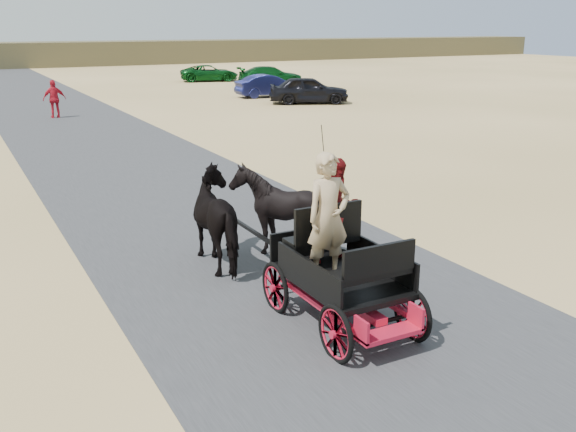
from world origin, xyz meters
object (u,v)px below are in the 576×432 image
car_b (269,86)px  car_c (271,76)px  car_a (309,90)px  car_d (209,73)px  carriage (341,300)px  horse_left (223,219)px  horse_right (279,211)px  pedestrian (55,99)px

car_b → car_c: car_c is taller
car_a → car_d: 15.83m
carriage → car_c: (15.85, 33.81, 0.30)m
horse_left → horse_right: 1.10m
pedestrian → car_d: bearing=-131.2°
car_c → pedestrian: bearing=134.3°
pedestrian → car_a: (13.07, -0.64, -0.13)m
carriage → horse_left: bearing=100.4°
carriage → horse_left: size_ratio=1.20×
pedestrian → car_b: bearing=-164.9°
car_d → horse_left: bearing=172.2°
horse_right → car_d: bearing=-109.5°
carriage → horse_right: 3.09m
horse_right → car_a: (12.40, 20.44, -0.12)m
carriage → horse_right: (0.55, 3.00, 0.49)m
horse_right → car_d: 38.46m
carriage → car_b: size_ratio=0.61×
pedestrian → car_a: pedestrian is taller
car_b → car_d: car_b is taller
horse_left → car_d: (13.94, 36.25, -0.25)m
horse_left → pedestrian: (0.43, 21.08, 0.02)m
horse_left → car_b: 27.67m
car_a → car_d: car_a is taller
pedestrian → car_a: bearing=177.6°
horse_left → car_d: horse_left is taller
car_d → car_b: bearing=-170.9°
horse_right → car_c: horse_right is taller
car_b → carriage: bearing=160.2°
car_b → car_d: 11.91m
pedestrian → car_b: pedestrian is taller
horse_left → pedestrian: size_ratio=1.16×
pedestrian → car_d: (13.51, 15.18, -0.26)m
car_a → car_b: 3.97m
carriage → car_c: car_c is taller
carriage → pedestrian: 24.08m
pedestrian → car_c: pedestrian is taller
carriage → car_d: size_ratio=0.56×
pedestrian → car_a: 13.09m
horse_left → carriage: bearing=100.4°
horse_left → horse_right: horse_right is taller
carriage → pedestrian: (-0.12, 24.08, 0.50)m
horse_left → car_c: bearing=-118.0°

